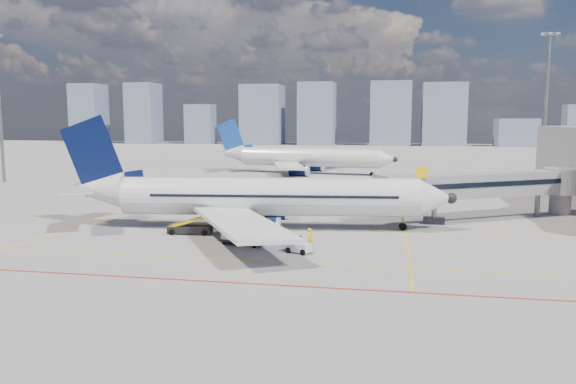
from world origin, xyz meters
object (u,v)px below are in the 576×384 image
object	(u,v)px
baggage_tug	(298,245)
ramp_worker	(310,239)
second_aircraft	(301,158)
belt_loader	(192,227)
main_aircraft	(253,197)
cargo_dolly	(244,231)

from	to	relation	value
baggage_tug	ramp_worker	world-z (taller)	ramp_worker
second_aircraft	belt_loader	xyz separation A→B (m)	(-0.81, -61.77, -2.59)
main_aircraft	second_aircraft	size ratio (longest dim) A/B	1.05
main_aircraft	ramp_worker	bearing A→B (deg)	-56.05
baggage_tug	second_aircraft	bearing A→B (deg)	122.30
main_aircraft	baggage_tug	bearing A→B (deg)	-63.18
second_aircraft	cargo_dolly	xyz separation A→B (m)	(5.36, -65.31, -2.03)
main_aircraft	cargo_dolly	distance (m)	7.65
second_aircraft	baggage_tug	bearing A→B (deg)	-72.50
baggage_tug	ramp_worker	bearing A→B (deg)	76.42
second_aircraft	baggage_tug	xyz separation A→B (m)	(10.62, -67.49, -2.57)
main_aircraft	belt_loader	world-z (taller)	main_aircraft
main_aircraft	baggage_tug	distance (m)	11.65
second_aircraft	baggage_tug	world-z (taller)	second_aircraft
cargo_dolly	ramp_worker	world-z (taller)	cargo_dolly
second_aircraft	cargo_dolly	size ratio (longest dim) A/B	8.83
belt_loader	baggage_tug	bearing A→B (deg)	-31.85
main_aircraft	ramp_worker	xyz separation A→B (m)	(7.13, -8.33, -2.27)
belt_loader	ramp_worker	distance (m)	13.12
main_aircraft	ramp_worker	world-z (taller)	main_aircraft
cargo_dolly	belt_loader	distance (m)	7.13
main_aircraft	baggage_tug	size ratio (longest dim) A/B	17.73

